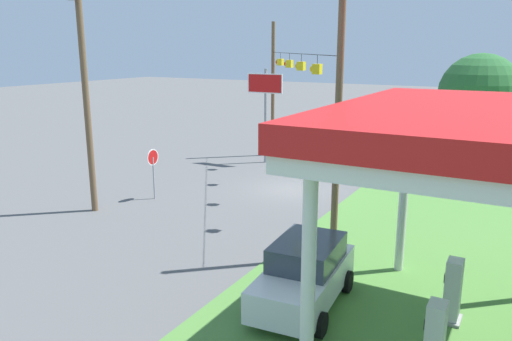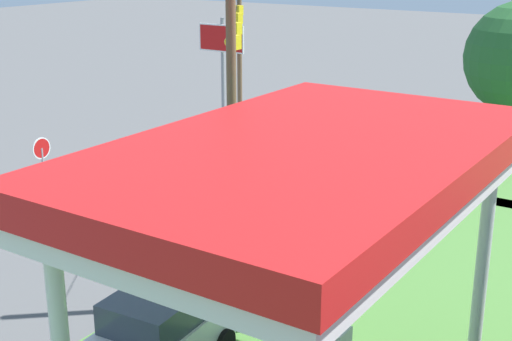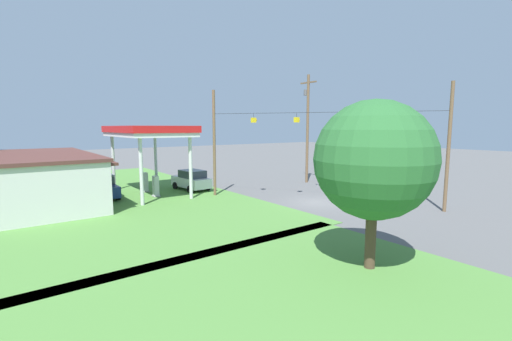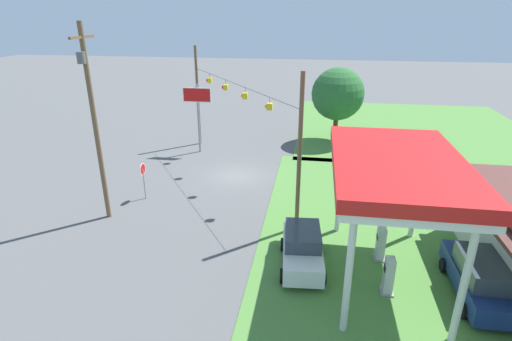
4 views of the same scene
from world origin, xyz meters
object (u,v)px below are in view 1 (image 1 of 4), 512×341
utility_pole_main (83,72)px  stop_sign_overhead (265,95)px  fuel_pump_near (453,293)px  car_at_pumps_front (305,273)px  fuel_pump_far (435,341)px  gas_station_canopy (463,131)px  tree_west_verge (479,94)px  stop_sign_roadside (153,163)px

utility_pole_main → stop_sign_overhead: bearing=170.5°
fuel_pump_near → car_at_pumps_front: 4.00m
stop_sign_overhead → fuel_pump_far: bearing=38.2°
stop_sign_overhead → gas_station_canopy: bearing=40.4°
utility_pole_main → tree_west_verge: utility_pole_main is taller
fuel_pump_far → utility_pole_main: bearing=-106.8°
fuel_pump_far → tree_west_verge: (-22.41, -1.68, 3.70)m
fuel_pump_far → stop_sign_roadside: 16.45m
gas_station_canopy → utility_pole_main: (-3.46, -15.76, 0.82)m
stop_sign_roadside → tree_west_verge: bearing=-41.0°
fuel_pump_near → stop_sign_roadside: 15.42m
fuel_pump_near → stop_sign_overhead: size_ratio=0.30×
stop_sign_overhead → tree_west_verge: tree_west_verge is taller
fuel_pump_near → utility_pole_main: size_ratio=0.16×
fuel_pump_near → fuel_pump_far: 2.62m
stop_sign_roadside → stop_sign_overhead: (-9.81, 0.91, 2.55)m
fuel_pump_near → stop_sign_roadside: size_ratio=0.72×
fuel_pump_far → car_at_pumps_front: 4.14m
car_at_pumps_front → utility_pole_main: size_ratio=0.40×
tree_west_verge → utility_pole_main: bearing=-38.6°
utility_pole_main → fuel_pump_far: bearing=73.2°
fuel_pump_near → utility_pole_main: 16.80m
car_at_pumps_front → stop_sign_overhead: bearing=-152.9°
fuel_pump_near → tree_west_verge: tree_west_verge is taller
fuel_pump_near → tree_west_verge: size_ratio=0.26×
car_at_pumps_front → stop_sign_overhead: stop_sign_overhead is taller
utility_pole_main → stop_sign_roadside: bearing=157.0°
fuel_pump_far → stop_sign_roadside: bearing=-117.4°
gas_station_canopy → utility_pole_main: 16.16m
stop_sign_overhead → utility_pole_main: 12.92m
gas_station_canopy → utility_pole_main: bearing=-102.4°
tree_west_verge → car_at_pumps_front: bearing=-5.9°
stop_sign_overhead → tree_west_verge: size_ratio=0.86×
gas_station_canopy → stop_sign_roadside: (-6.26, -14.57, -3.62)m
stop_sign_overhead → utility_pole_main: utility_pole_main is taller
stop_sign_overhead → tree_west_verge: bearing=112.8°
fuel_pump_far → utility_pole_main: size_ratio=0.16×
stop_sign_overhead → tree_west_verge: (-5.03, 11.97, 0.19)m
stop_sign_overhead → utility_pole_main: (12.61, -2.10, 1.90)m
tree_west_verge → fuel_pump_far: bearing=4.3°
stop_sign_roadside → utility_pole_main: utility_pole_main is taller
gas_station_canopy → fuel_pump_far: gas_station_canopy is taller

